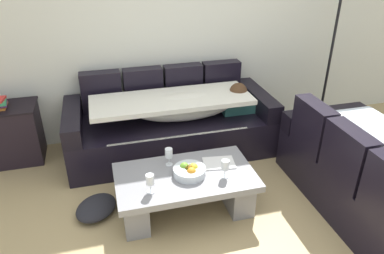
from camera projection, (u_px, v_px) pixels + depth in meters
ground_plane at (237, 248)px, 2.90m from camera, size 14.00×14.00×0.00m
back_wall at (174, 21)px, 4.11m from camera, size 9.00×0.10×2.70m
couch_along_wall at (173, 123)px, 4.09m from camera, size 2.24×0.92×0.88m
couch_near_window at (377, 182)px, 3.12m from camera, size 0.92×1.89×0.88m
coffee_table at (185, 187)px, 3.20m from camera, size 1.20×0.68×0.38m
fruit_bowl at (190, 171)px, 3.11m from camera, size 0.28×0.28×0.10m
wine_glass_near_left at (150, 180)px, 2.87m from camera, size 0.07×0.07×0.17m
wine_glass_near_right at (225, 166)px, 3.05m from camera, size 0.07×0.07×0.17m
wine_glass_far_back at (169, 154)px, 3.22m from camera, size 0.07×0.07×0.17m
open_magazine at (219, 163)px, 3.29m from camera, size 0.31×0.25×0.01m
side_cabinet at (6, 135)px, 3.89m from camera, size 0.72×0.44×0.64m
floor_lamp at (332, 41)px, 4.24m from camera, size 0.33×0.31×1.95m
crumpled_garment at (96, 208)px, 3.24m from camera, size 0.50×0.51×0.12m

